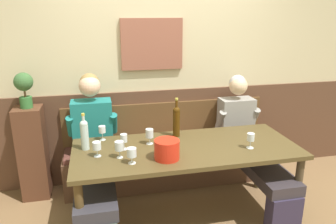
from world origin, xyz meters
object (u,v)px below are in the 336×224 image
wall_bench (169,160)px  ice_bucket (167,149)px  wine_glass_center_rear (97,146)px  person_center_left_seat (249,140)px  wine_bottle_clear_water (176,120)px  potted_plant (24,86)px  wine_glass_by_bottle (124,139)px  wine_glass_right_end (132,153)px  dining_table (186,155)px  wine_glass_center_front (149,134)px  person_center_right_seat (94,149)px  wine_glass_mid_right (119,146)px  wine_glass_mid_left (251,138)px  wine_bottle_amber_mid (84,134)px  wine_glass_near_bucket (102,130)px

wall_bench → ice_bucket: bearing=-104.1°
wine_glass_center_rear → person_center_left_seat: bearing=12.7°
wine_bottle_clear_water → potted_plant: (-1.47, 0.46, 0.32)m
wine_glass_by_bottle → wine_glass_center_rear: bearing=-157.6°
potted_plant → wall_bench: bearing=-1.3°
wine_bottle_clear_water → wine_glass_right_end: 0.73m
wall_bench → dining_table: bearing=-90.0°
wine_glass_center_front → wine_glass_right_end: wine_glass_center_front is taller
wine_glass_right_end → potted_plant: size_ratio=0.37×
ice_bucket → wine_bottle_clear_water: size_ratio=0.55×
wine_glass_center_rear → wine_glass_right_end: bearing=-35.9°
person_center_right_seat → wine_glass_mid_right: bearing=-63.8°
wine_glass_mid_left → person_center_left_seat: bearing=64.1°
wine_bottle_clear_water → wine_bottle_amber_mid: wine_bottle_clear_water is taller
wine_bottle_amber_mid → wine_glass_right_end: 0.54m
ice_bucket → wine_bottle_clear_water: 0.54m
dining_table → potted_plant: potted_plant is taller
dining_table → ice_bucket: (-0.23, -0.20, 0.17)m
wall_bench → wine_glass_center_rear: size_ratio=17.66×
wine_glass_by_bottle → wine_glass_right_end: wine_glass_by_bottle is taller
ice_bucket → wine_glass_near_bucket: bearing=133.8°
wine_bottle_clear_water → wine_glass_center_rear: wine_bottle_clear_water is taller
wall_bench → wine_glass_near_bucket: bearing=-154.0°
wine_glass_center_front → wine_glass_mid_right: size_ratio=1.00×
ice_bucket → potted_plant: potted_plant is taller
wine_glass_mid_right → wine_glass_center_rear: wine_glass_mid_right is taller
dining_table → wine_glass_by_bottle: (-0.57, 0.07, 0.19)m
wall_bench → wine_glass_right_end: wall_bench is taller
ice_bucket → wine_bottle_clear_water: bearing=67.2°
wine_glass_center_front → wine_glass_near_bucket: bearing=155.9°
person_center_left_seat → wine_glass_near_bucket: (-1.56, 0.01, 0.24)m
ice_bucket → wine_glass_by_bottle: size_ratio=1.47×
dining_table → wine_glass_by_bottle: 0.60m
wine_bottle_clear_water → wine_glass_right_end: wine_bottle_clear_water is taller
wall_bench → wine_glass_center_rear: wall_bench is taller
wine_bottle_amber_mid → wine_bottle_clear_water: bearing=8.5°
wine_glass_near_bucket → potted_plant: potted_plant is taller
person_center_right_seat → wine_glass_by_bottle: size_ratio=9.17×
wine_glass_right_end → wine_glass_center_rear: (-0.28, 0.20, 0.00)m
wine_glass_right_end → person_center_left_seat: bearing=22.9°
person_center_left_seat → wine_glass_right_end: bearing=-157.1°
wine_glass_by_bottle → person_center_right_seat: bearing=133.8°
wine_glass_by_bottle → wine_glass_center_rear: size_ratio=1.09×
wine_bottle_amber_mid → wine_glass_right_end: bearing=-45.0°
dining_table → person_center_left_seat: (0.81, 0.34, -0.05)m
wine_bottle_amber_mid → wine_glass_center_rear: size_ratio=2.54×
wine_bottle_amber_mid → wine_glass_near_bucket: bearing=49.8°
wine_glass_mid_right → wall_bench: bearing=52.3°
person_center_left_seat → wine_bottle_clear_water: (-0.83, -0.05, 0.30)m
person_center_right_seat → wine_glass_near_bucket: (0.09, -0.02, 0.20)m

